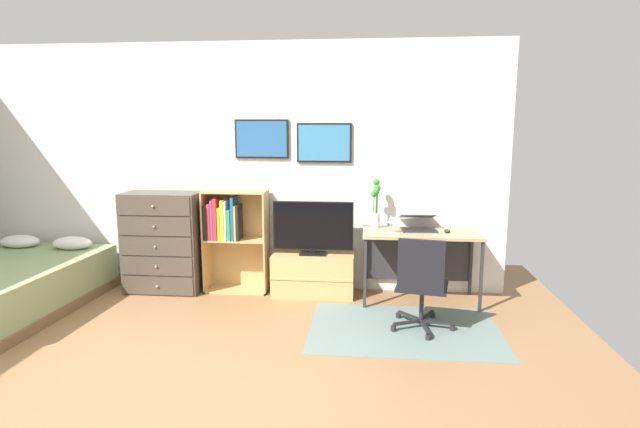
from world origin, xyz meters
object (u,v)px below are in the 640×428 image
Objects in this scene: bed at (0,287)px; laptop at (418,223)px; tv_stand at (313,274)px; computer_mouse at (447,231)px; office_chair at (422,282)px; wine_glass at (391,220)px; television at (313,228)px; bookshelf at (231,231)px; desk at (420,243)px; dresser at (164,242)px; bamboo_vase at (376,204)px.

laptop is (4.12, 0.82, 0.56)m from bed.
tv_stand is 8.41× the size of computer_mouse.
office_chair is 0.99m from laptop.
wine_glass is (-0.25, 0.72, 0.42)m from office_chair.
television is at bearing 150.86° from office_chair.
computer_mouse is (1.38, -0.10, 0.53)m from tv_stand.
computer_mouse is (2.30, -0.15, 0.08)m from bookshelf.
desk is at bearing 0.41° from television.
television is 2.06× the size of laptop.
dresser is at bearing 179.75° from television.
laptop is (1.10, 0.05, 0.06)m from television.
computer_mouse is at bearing 11.05° from bed.
bookshelf reaches higher than television.
television reaches higher than laptop.
bookshelf is 1.02m from tv_stand.
dresser is 3.05m from computer_mouse.
dresser is 1.69m from tv_stand.
bamboo_vase is 0.31m from wine_glass.
office_chair is at bearing -96.35° from laptop.
bed is at bearing -158.09° from bookshelf.
computer_mouse is 0.20× the size of bamboo_vase.
bed is 3.16m from television.
laptop is at bearing 155.21° from computer_mouse.
bed is at bearing -165.61° from television.
television reaches higher than wine_glass.
wine_glass is at bearing -3.88° from dresser.
dresser is 1.28× the size of office_chair.
bookshelf reaches higher than bed.
tv_stand is 1.19m from desk.
laptop is at bearing -4.66° from bamboo_vase.
office_chair reaches higher than bed.
bamboo_vase reaches higher than bookshelf.
bookshelf is (2.10, 0.85, 0.43)m from bed.
tv_stand is at bearing 0.52° from dresser.
television is (0.92, -0.07, 0.07)m from bookshelf.
bamboo_vase is (-0.47, 0.07, 0.39)m from desk.
tv_stand is 1.48m from computer_mouse.
television is 8.20× the size of computer_mouse.
desk is 0.90m from office_chair.
wine_glass is (0.81, -0.16, 0.14)m from television.
desk is 0.61m from bamboo_vase.
office_chair is 2.08× the size of laptop.
tv_stand is 0.51m from television.
dresser reaches higher than desk.
office_chair reaches higher than tv_stand.
television is (3.02, 0.78, 0.50)m from bed.
wine_glass is (-0.57, -0.08, 0.12)m from computer_mouse.
dresser is 0.98× the size of bookshelf.
laptop is 0.36m from wine_glass.
bookshelf is 2.14× the size of bamboo_vase.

